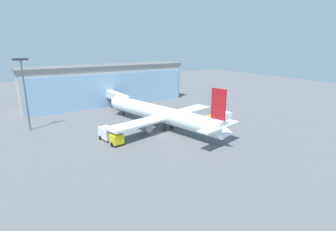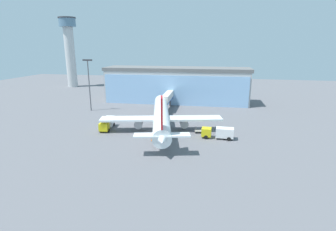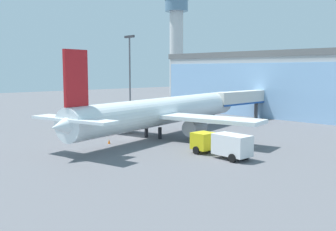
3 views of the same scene
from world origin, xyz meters
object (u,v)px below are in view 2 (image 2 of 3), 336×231
airplane (161,116)px  fuel_truck (219,133)px  control_tower (69,47)px  jet_bridge (168,97)px  catering_truck (107,123)px  safety_cone_wingtip (106,125)px  safety_cone_nose (152,140)px  apron_light_mast (89,80)px  baggage_cart (200,131)px

airplane → fuel_truck: bearing=-119.8°
airplane → control_tower: bearing=31.7°
jet_bridge → airplane: size_ratio=0.34×
catering_truck → fuel_truck: same height
airplane → safety_cone_wingtip: bearing=79.5°
control_tower → airplane: size_ratio=0.88×
safety_cone_nose → apron_light_mast: bearing=139.0°
jet_bridge → apron_light_mast: bearing=103.9°
jet_bridge → catering_truck: 27.15m
baggage_cart → safety_cone_wingtip: size_ratio=5.46×
control_tower → baggage_cart: (72.89, -62.99, -19.88)m
safety_cone_nose → airplane: bearing=89.2°
fuel_truck → safety_cone_nose: 15.60m
jet_bridge → safety_cone_nose: jet_bridge is taller
safety_cone_wingtip → fuel_truck: bearing=-6.6°
control_tower → fuel_truck: (77.39, -66.32, -18.92)m
jet_bridge → safety_cone_wingtip: size_ratio=24.57×
jet_bridge → safety_cone_wingtip: 26.34m
airplane → safety_cone_wingtip: size_ratio=72.15×
baggage_cart → fuel_truck: bearing=-44.9°
apron_light_mast → airplane: apron_light_mast is taller
catering_truck → safety_cone_nose: (13.76, -6.50, -1.19)m
jet_bridge → airplane: (2.95, -22.25, -0.63)m
catering_truck → safety_cone_wingtip: catering_truck is taller
apron_light_mast → airplane: size_ratio=0.42×
jet_bridge → apron_light_mast: 26.42m
catering_truck → baggage_cart: 24.14m
safety_cone_nose → safety_cone_wingtip: size_ratio=1.00×
control_tower → apron_light_mast: bearing=-53.3°
control_tower → airplane: 89.81m
control_tower → safety_cone_nose: (62.57, -71.02, -20.11)m
control_tower → baggage_cart: control_tower is taller
catering_truck → safety_cone_nose: catering_truck is taller
apron_light_mast → jet_bridge: bearing=16.5°
airplane → fuel_truck: 15.44m
control_tower → safety_cone_wingtip: size_ratio=63.29×
jet_bridge → apron_light_mast: apron_light_mast is taller
safety_cone_wingtip → baggage_cart: bearing=-0.3°
fuel_truck → baggage_cart: (-4.51, 3.33, -0.97)m
catering_truck → baggage_cart: size_ratio=2.51×
control_tower → fuel_truck: 103.66m
jet_bridge → baggage_cart: size_ratio=4.50×
safety_cone_wingtip → catering_truck: bearing=-53.9°
airplane → catering_truck: (-13.88, -2.46, -2.02)m
apron_light_mast → safety_cone_nose: bearing=-41.0°
control_tower → airplane: bearing=-44.7°
baggage_cart → safety_cone_nose: 13.07m
catering_truck → fuel_truck: (28.58, -1.81, 0.00)m
airplane → fuel_truck: airplane is taller
jet_bridge → control_tower: 73.61m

